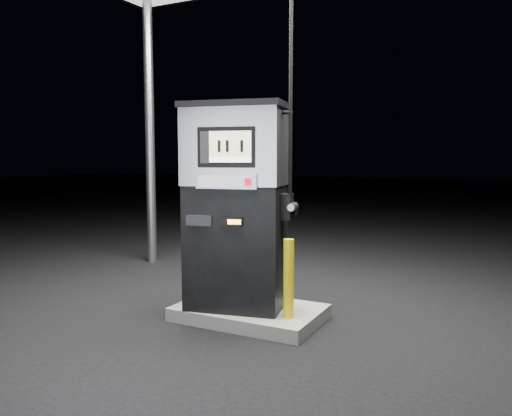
% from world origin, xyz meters
% --- Properties ---
extents(ground, '(80.00, 80.00, 0.00)m').
position_xyz_m(ground, '(0.00, 0.00, 0.00)').
color(ground, black).
rests_on(ground, ground).
extents(pump_island, '(1.60, 1.00, 0.15)m').
position_xyz_m(pump_island, '(0.00, 0.00, 0.07)').
color(pump_island, slate).
rests_on(pump_island, ground).
extents(fuel_dispenser, '(1.31, 0.89, 4.70)m').
position_xyz_m(fuel_dispenser, '(-0.11, -0.10, 1.31)').
color(fuel_dispenser, black).
rests_on(fuel_dispenser, pump_island).
extents(bollard_left, '(0.14, 0.14, 0.89)m').
position_xyz_m(bollard_left, '(-0.74, -0.02, 0.60)').
color(bollard_left, yellow).
rests_on(bollard_left, pump_island).
extents(bollard_right, '(0.13, 0.13, 0.84)m').
position_xyz_m(bollard_right, '(0.55, -0.16, 0.57)').
color(bollard_right, yellow).
rests_on(bollard_right, pump_island).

